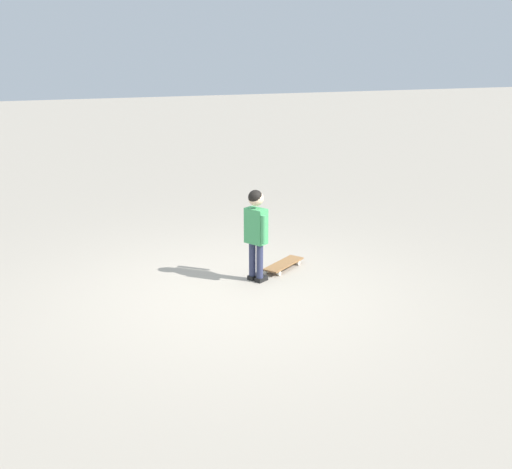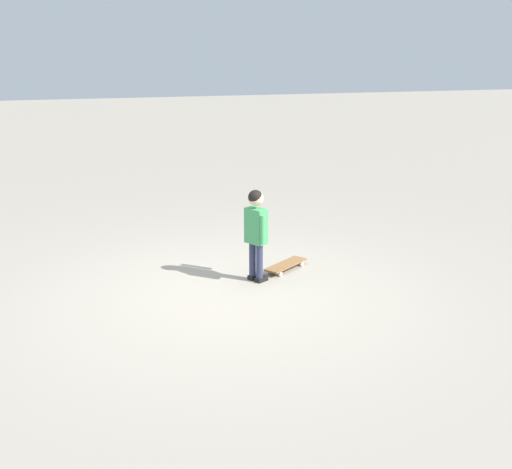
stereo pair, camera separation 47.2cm
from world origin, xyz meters
name	(u,v)px [view 1 (the left image)]	position (x,y,z in m)	size (l,w,h in m)	color
ground_plane	(231,295)	(0.00, 0.00, 0.00)	(50.00, 50.00, 0.00)	#9E9384
child_person	(256,225)	(-0.40, -0.32, 0.66)	(0.26, 0.41, 1.06)	#2D3351
skateboard	(284,264)	(-0.84, -0.58, 0.06)	(0.62, 0.53, 0.07)	olive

